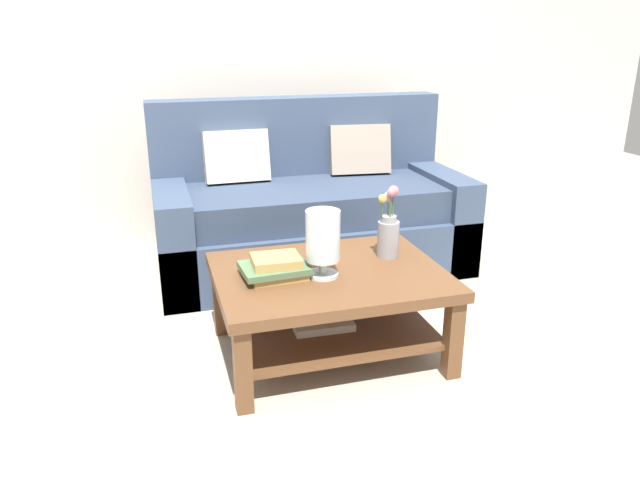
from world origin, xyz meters
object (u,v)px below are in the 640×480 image
glass_hurricane_vase (323,238)px  couch (309,212)px  coffee_table (329,294)px  book_stack_main (276,267)px  flower_pitcher (388,231)px

glass_hurricane_vase → couch: bearing=77.7°
couch → coffee_table: 1.16m
glass_hurricane_vase → book_stack_main: bearing=166.7°
coffee_table → book_stack_main: bearing=180.0°
coffee_table → flower_pitcher: 0.42m
book_stack_main → glass_hurricane_vase: size_ratio=1.01×
flower_pitcher → couch: bearing=96.3°
flower_pitcher → coffee_table: bearing=-163.1°
couch → glass_hurricane_vase: couch is taller
book_stack_main → flower_pitcher: (0.58, 0.10, 0.08)m
couch → glass_hurricane_vase: (-0.26, -1.19, 0.24)m
book_stack_main → glass_hurricane_vase: 0.25m
couch → flower_pitcher: 1.06m
coffee_table → couch: bearing=79.3°
book_stack_main → couch: bearing=67.8°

